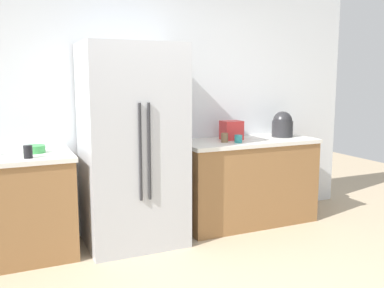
{
  "coord_description": "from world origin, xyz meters",
  "views": [
    {
      "loc": [
        -1.3,
        -2.21,
        1.56
      ],
      "look_at": [
        -0.08,
        0.49,
        1.1
      ],
      "focal_mm": 39.99,
      "sensor_mm": 36.0,
      "label": 1
    }
  ],
  "objects_px": {
    "toaster": "(231,130)",
    "cup_a": "(28,152)",
    "cup_b": "(225,138)",
    "rice_cooker": "(282,125)",
    "bowl_a": "(35,149)",
    "cup_c": "(238,139)",
    "refrigerator": "(133,146)"
  },
  "relations": [
    {
      "from": "cup_a",
      "to": "rice_cooker",
      "type": "bearing_deg",
      "value": 4.4
    },
    {
      "from": "cup_a",
      "to": "cup_b",
      "type": "xyz_separation_m",
      "value": [
        1.88,
        0.1,
        -0.01
      ]
    },
    {
      "from": "rice_cooker",
      "to": "cup_b",
      "type": "bearing_deg",
      "value": -172.74
    },
    {
      "from": "refrigerator",
      "to": "bowl_a",
      "type": "distance_m",
      "value": 0.85
    },
    {
      "from": "toaster",
      "to": "cup_c",
      "type": "xyz_separation_m",
      "value": [
        -0.05,
        -0.22,
        -0.06
      ]
    },
    {
      "from": "refrigerator",
      "to": "toaster",
      "type": "bearing_deg",
      "value": 6.63
    },
    {
      "from": "refrigerator",
      "to": "cup_c",
      "type": "relative_size",
      "value": 23.5
    },
    {
      "from": "toaster",
      "to": "cup_b",
      "type": "xyz_separation_m",
      "value": [
        -0.16,
        -0.14,
        -0.05
      ]
    },
    {
      "from": "rice_cooker",
      "to": "cup_a",
      "type": "height_order",
      "value": "rice_cooker"
    },
    {
      "from": "toaster",
      "to": "cup_a",
      "type": "distance_m",
      "value": 2.05
    },
    {
      "from": "rice_cooker",
      "to": "bowl_a",
      "type": "relative_size",
      "value": 1.7
    },
    {
      "from": "rice_cooker",
      "to": "toaster",
      "type": "bearing_deg",
      "value": 176.26
    },
    {
      "from": "toaster",
      "to": "cup_c",
      "type": "height_order",
      "value": "toaster"
    },
    {
      "from": "toaster",
      "to": "cup_b",
      "type": "bearing_deg",
      "value": -138.46
    },
    {
      "from": "rice_cooker",
      "to": "cup_c",
      "type": "relative_size",
      "value": 3.57
    },
    {
      "from": "toaster",
      "to": "bowl_a",
      "type": "height_order",
      "value": "toaster"
    },
    {
      "from": "refrigerator",
      "to": "cup_a",
      "type": "xyz_separation_m",
      "value": [
        -0.92,
        -0.12,
        0.03
      ]
    },
    {
      "from": "cup_c",
      "to": "bowl_a",
      "type": "relative_size",
      "value": 0.48
    },
    {
      "from": "bowl_a",
      "to": "rice_cooker",
      "type": "bearing_deg",
      "value": -0.87
    },
    {
      "from": "toaster",
      "to": "cup_a",
      "type": "xyz_separation_m",
      "value": [
        -2.04,
        -0.25,
        -0.05
      ]
    },
    {
      "from": "toaster",
      "to": "bowl_a",
      "type": "xyz_separation_m",
      "value": [
        -1.96,
        -0.0,
        -0.07
      ]
    },
    {
      "from": "rice_cooker",
      "to": "bowl_a",
      "type": "height_order",
      "value": "rice_cooker"
    },
    {
      "from": "toaster",
      "to": "cup_c",
      "type": "distance_m",
      "value": 0.24
    },
    {
      "from": "cup_a",
      "to": "cup_c",
      "type": "bearing_deg",
      "value": 0.64
    },
    {
      "from": "bowl_a",
      "to": "refrigerator",
      "type": "bearing_deg",
      "value": -8.74
    },
    {
      "from": "toaster",
      "to": "cup_a",
      "type": "relative_size",
      "value": 2.0
    },
    {
      "from": "toaster",
      "to": "cup_b",
      "type": "relative_size",
      "value": 2.22
    },
    {
      "from": "refrigerator",
      "to": "rice_cooker",
      "type": "bearing_deg",
      "value": 2.94
    },
    {
      "from": "refrigerator",
      "to": "rice_cooker",
      "type": "height_order",
      "value": "refrigerator"
    },
    {
      "from": "cup_a",
      "to": "refrigerator",
      "type": "bearing_deg",
      "value": 7.16
    },
    {
      "from": "bowl_a",
      "to": "cup_a",
      "type": "bearing_deg",
      "value": -107.06
    },
    {
      "from": "cup_b",
      "to": "cup_c",
      "type": "relative_size",
      "value": 1.2
    }
  ]
}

